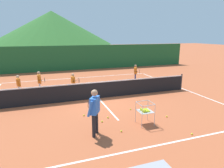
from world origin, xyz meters
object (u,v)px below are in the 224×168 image
object	(u,v)px
ball_cart	(145,110)
student_1	(40,80)
instructor	(95,108)
student_0	(19,84)
tennis_ball_7	(108,117)
student_2	(73,81)
tennis_ball_1	(167,116)
student_3	(136,72)
tennis_ball_2	(130,109)
tennis_ball_4	(84,115)
tennis_ball_8	(102,122)
tennis_ball_3	(121,131)
tennis_net	(98,90)
tennis_ball_0	(192,134)

from	to	relation	value
ball_cart	student_1	bearing A→B (deg)	123.78
instructor	student_0	bearing A→B (deg)	116.78
instructor	student_1	bearing A→B (deg)	106.96
ball_cart	tennis_ball_7	size ratio (longest dim) A/B	13.22
student_2	tennis_ball_1	distance (m)	6.08
instructor	student_3	xyz separation A→B (m)	(4.96, 6.90, -0.21)
tennis_ball_2	tennis_ball_4	bearing A→B (deg)	179.59
tennis_ball_2	tennis_ball_7	xyz separation A→B (m)	(-1.33, -0.56, 0.00)
tennis_ball_8	student_3	bearing A→B (deg)	53.51
student_0	tennis_ball_1	distance (m)	8.51
tennis_ball_4	tennis_ball_8	size ratio (longest dim) A/B	1.00
student_0	tennis_ball_7	xyz separation A→B (m)	(3.93, -4.80, -0.72)
instructor	ball_cart	bearing A→B (deg)	5.30
student_0	tennis_ball_8	world-z (taller)	student_0
student_2	tennis_ball_3	xyz separation A→B (m)	(0.90, -5.66, -0.71)
tennis_ball_1	student_0	bearing A→B (deg)	139.03
student_0	tennis_ball_2	distance (m)	6.80
tennis_net	tennis_ball_0	world-z (taller)	tennis_net
tennis_ball_3	tennis_ball_2	bearing A→B (deg)	56.86
student_2	tennis_ball_8	size ratio (longest dim) A/B	18.28
student_2	tennis_ball_3	size ratio (longest dim) A/B	18.28
ball_cart	tennis_ball_8	world-z (taller)	ball_cart
instructor	student_2	bearing A→B (deg)	89.22
tennis_ball_4	tennis_ball_8	world-z (taller)	same
tennis_ball_1	tennis_ball_2	xyz separation A→B (m)	(-1.14, 1.32, 0.00)
tennis_ball_1	student_3	bearing A→B (deg)	76.04
instructor	tennis_ball_4	bearing A→B (deg)	91.54
instructor	student_1	xyz separation A→B (m)	(-1.88, 6.16, -0.19)
tennis_net	tennis_ball_1	world-z (taller)	tennis_net
tennis_ball_3	student_1	bearing A→B (deg)	114.38
tennis_ball_4	tennis_ball_2	bearing A→B (deg)	-0.41
student_0	student_2	bearing A→B (deg)	-9.01
tennis_ball_3	tennis_ball_7	world-z (taller)	same
student_0	tennis_ball_4	bearing A→B (deg)	-54.70
student_0	tennis_ball_2	size ratio (longest dim) A/B	18.37
instructor	tennis_ball_3	distance (m)	1.39
student_1	tennis_ball_7	size ratio (longest dim) A/B	20.23
tennis_net	tennis_ball_8	bearing A→B (deg)	-102.90
tennis_ball_7	student_0	bearing A→B (deg)	129.30
student_3	tennis_ball_7	xyz separation A→B (m)	(-4.07, -5.68, -0.78)
tennis_ball_7	tennis_ball_2	bearing A→B (deg)	22.75
tennis_ball_1	instructor	bearing A→B (deg)	-172.15
ball_cart	student_3	bearing A→B (deg)	66.94
student_2	student_3	xyz separation A→B (m)	(4.89, 1.37, 0.06)
student_1	tennis_ball_8	distance (m)	5.83
student_3	tennis_ball_7	distance (m)	7.03
tennis_ball_2	tennis_ball_4	xyz separation A→B (m)	(-2.27, 0.02, 0.00)
tennis_ball_2	tennis_ball_1	bearing A→B (deg)	-49.07
tennis_ball_3	tennis_ball_8	distance (m)	1.13
tennis_ball_0	tennis_ball_7	world-z (taller)	same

